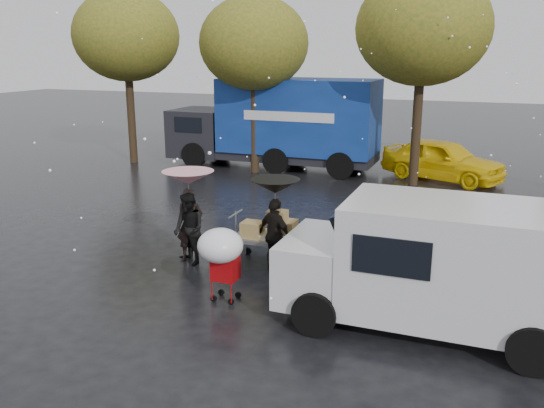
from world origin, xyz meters
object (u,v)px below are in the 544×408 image
at_px(white_van, 438,264).
at_px(blue_truck, 278,124).
at_px(shopping_cart, 221,249).
at_px(yellow_taxi, 443,160).
at_px(person_black, 275,235).
at_px(vendor_cart, 270,232).
at_px(person_pink, 190,225).

distance_m(white_van, blue_truck, 13.93).
distance_m(shopping_cart, yellow_taxi, 12.62).
relative_size(person_black, blue_truck, 0.19).
distance_m(person_black, vendor_cart, 0.49).
relative_size(person_pink, yellow_taxi, 0.38).
xyz_separation_m(blue_truck, yellow_taxi, (6.31, 0.01, -1.01)).
relative_size(vendor_cart, yellow_taxi, 0.35).
relative_size(shopping_cart, white_van, 0.30).
bearing_deg(shopping_cart, yellow_taxi, 77.03).
bearing_deg(vendor_cart, person_black, -56.28).
distance_m(vendor_cart, blue_truck, 10.67).
bearing_deg(blue_truck, person_pink, -80.12).
xyz_separation_m(person_black, white_van, (3.44, -1.47, 0.36)).
height_order(shopping_cart, blue_truck, blue_truck).
relative_size(shopping_cart, yellow_taxi, 0.33).
relative_size(person_black, shopping_cart, 1.09).
relative_size(person_pink, vendor_cart, 1.08).
distance_m(person_pink, shopping_cart, 2.46).
height_order(person_black, white_van, white_van).
xyz_separation_m(shopping_cart, blue_truck, (-3.48, 12.28, 0.69)).
relative_size(person_pink, shopping_cart, 1.12).
distance_m(vendor_cart, white_van, 4.17).
distance_m(person_pink, blue_truck, 10.67).
bearing_deg(blue_truck, person_black, -69.84).
height_order(shopping_cart, white_van, white_van).
relative_size(person_pink, white_van, 0.33).
height_order(person_black, shopping_cart, person_black).
xyz_separation_m(person_pink, vendor_cart, (1.73, 0.46, -0.09)).
distance_m(person_pink, vendor_cart, 1.80).
xyz_separation_m(vendor_cart, shopping_cart, (-0.08, -2.27, 0.34)).
bearing_deg(shopping_cart, person_pink, 132.47).
bearing_deg(person_black, vendor_cart, -29.81).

